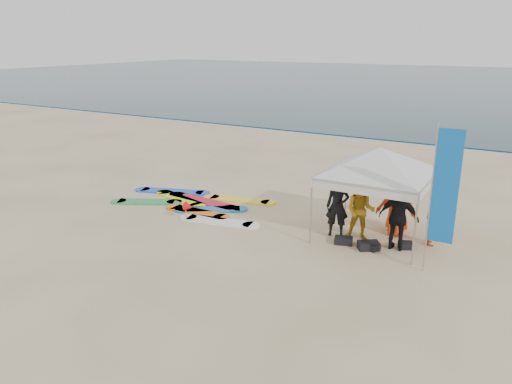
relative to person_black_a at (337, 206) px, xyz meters
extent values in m
plane|color=beige|center=(-3.17, -3.44, -0.90)|extent=(120.00, 120.00, 0.00)
cube|color=#0C2633|center=(-3.17, 56.56, -0.86)|extent=(160.00, 84.00, 0.08)
cube|color=silver|center=(-3.17, 14.76, -0.89)|extent=(160.00, 1.20, 0.01)
imported|color=black|center=(0.00, 0.00, 0.00)|extent=(0.74, 0.59, 1.79)
imported|color=#BC8B1A|center=(0.66, 0.06, -0.04)|extent=(0.92, 0.77, 1.72)
imported|color=red|center=(1.44, 0.86, -0.01)|extent=(1.18, 0.71, 1.78)
imported|color=black|center=(1.78, -0.14, 0.02)|extent=(1.08, 0.46, 1.83)
imported|color=#FF5116|center=(1.41, 1.29, -0.01)|extent=(0.88, 0.59, 1.78)
imported|color=#F75116|center=(2.49, 0.69, -0.40)|extent=(0.58, 0.96, 0.99)
cylinder|color=#A5A5A8|center=(-0.43, 1.89, 0.04)|extent=(0.05, 0.05, 1.87)
cylinder|color=#A5A5A8|center=(2.38, 1.89, 0.04)|extent=(0.05, 0.05, 1.87)
cylinder|color=#A5A5A8|center=(-0.43, -0.92, 0.04)|extent=(0.05, 0.05, 1.87)
cylinder|color=#A5A5A8|center=(2.38, -0.92, 0.04)|extent=(0.05, 0.05, 1.87)
cube|color=silver|center=(0.98, -0.92, 0.86)|extent=(2.91, 0.02, 0.24)
cube|color=silver|center=(0.98, 1.89, 0.86)|extent=(2.91, 0.02, 0.24)
cube|color=silver|center=(-0.43, 0.49, 0.86)|extent=(0.02, 2.91, 0.24)
cube|color=silver|center=(2.38, 0.49, 0.86)|extent=(0.02, 2.91, 0.24)
pyramid|color=silver|center=(0.98, 0.49, 1.73)|extent=(3.97, 3.97, 0.75)
cylinder|color=#A5A5A8|center=(2.71, -1.14, 0.94)|extent=(0.04, 0.04, 3.67)
cube|color=blue|center=(3.02, -1.14, 1.31)|extent=(0.58, 0.03, 2.73)
cylinder|color=#A5A5A8|center=(-4.50, -1.25, -0.60)|extent=(0.02, 0.02, 0.60)
cone|color=red|center=(-4.38, -1.25, -0.40)|extent=(0.28, 0.28, 0.28)
cube|color=black|center=(1.13, -0.53, -0.79)|extent=(0.67, 0.61, 0.22)
cube|color=black|center=(1.18, -0.47, -0.81)|extent=(0.54, 0.47, 0.18)
cube|color=black|center=(0.40, -0.46, -0.82)|extent=(0.60, 0.53, 0.16)
cube|color=black|center=(1.99, 0.02, -0.80)|extent=(0.44, 0.39, 0.20)
cube|color=white|center=(-3.54, -0.84, -0.86)|extent=(2.18, 0.92, 0.07)
cube|color=#FFFC1A|center=(-6.02, 0.37, -0.86)|extent=(2.12, 1.11, 0.07)
cube|color=orange|center=(-4.64, -0.48, -0.86)|extent=(1.94, 0.56, 0.07)
cube|color=blue|center=(-6.84, 0.94, -0.86)|extent=(2.40, 1.26, 0.07)
cube|color=red|center=(-5.19, 0.55, -0.86)|extent=(2.59, 0.83, 0.07)
cube|color=yellow|center=(-4.13, 1.31, -0.86)|extent=(2.18, 0.99, 0.07)
cube|color=#2170B1|center=(-4.39, -0.03, -0.86)|extent=(1.88, 1.49, 0.07)
cube|color=green|center=(-6.83, -0.48, -0.86)|extent=(2.00, 1.37, 0.07)
camera|label=1|loc=(4.73, -12.88, 4.59)|focal=35.00mm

